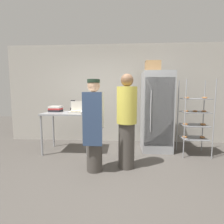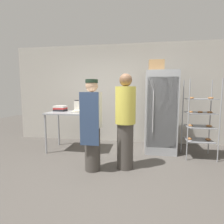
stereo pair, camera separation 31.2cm
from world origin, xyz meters
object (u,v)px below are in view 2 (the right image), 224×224
at_px(baking_rack, 200,120).
at_px(binder_stack, 60,108).
at_px(person_customer, 125,121).
at_px(refrigerator, 160,112).
at_px(cardboard_storage_box, 156,66).
at_px(blender_pitcher, 77,106).
at_px(donut_box, 78,111).
at_px(person_baker, 92,124).

distance_m(baking_rack, binder_stack, 3.26).
height_order(baking_rack, person_customer, person_customer).
bearing_deg(binder_stack, refrigerator, 2.07).
bearing_deg(cardboard_storage_box, binder_stack, -178.45).
xyz_separation_m(baking_rack, person_customer, (-1.53, -0.80, 0.06)).
distance_m(blender_pitcher, person_customer, 1.66).
bearing_deg(cardboard_storage_box, donut_box, -166.22).
bearing_deg(donut_box, person_customer, -29.01).
height_order(refrigerator, donut_box, refrigerator).
bearing_deg(binder_stack, blender_pitcher, 5.88).
bearing_deg(binder_stack, person_customer, -29.68).
distance_m(cardboard_storage_box, person_baker, 2.06).
xyz_separation_m(baking_rack, blender_pitcher, (-2.83, 0.22, 0.23)).
distance_m(refrigerator, cardboard_storage_box, 1.07).
xyz_separation_m(refrigerator, binder_stack, (-2.46, -0.09, 0.06)).
height_order(refrigerator, cardboard_storage_box, cardboard_storage_box).
bearing_deg(refrigerator, donut_box, -166.37).
bearing_deg(baking_rack, blender_pitcher, 175.53).
xyz_separation_m(blender_pitcher, cardboard_storage_box, (1.91, 0.02, 0.95)).
distance_m(refrigerator, baking_rack, 0.85).
bearing_deg(donut_box, cardboard_storage_box, 13.78).
relative_size(donut_box, person_customer, 0.16).
bearing_deg(person_baker, blender_pitcher, 121.01).
distance_m(refrigerator, person_customer, 1.30).
xyz_separation_m(donut_box, blender_pitcher, (-0.18, 0.40, 0.07)).
relative_size(blender_pitcher, person_customer, 0.16).
bearing_deg(blender_pitcher, person_customer, -38.27).
bearing_deg(donut_box, binder_stack, 149.11).
xyz_separation_m(blender_pitcher, person_baker, (0.72, -1.20, -0.21)).
relative_size(cardboard_storage_box, person_customer, 0.20).
bearing_deg(person_customer, donut_box, 150.99).
height_order(blender_pitcher, person_baker, person_baker).
relative_size(blender_pitcher, binder_stack, 0.93).
relative_size(donut_box, blender_pitcher, 1.01).
xyz_separation_m(refrigerator, cardboard_storage_box, (-0.13, -0.03, 1.06)).
height_order(baking_rack, person_baker, baking_rack).
bearing_deg(binder_stack, person_baker, -45.34).
distance_m(refrigerator, donut_box, 1.91).
xyz_separation_m(blender_pitcher, person_customer, (1.30, -1.02, -0.17)).
relative_size(baking_rack, person_customer, 0.97).
xyz_separation_m(refrigerator, baking_rack, (0.79, -0.27, -0.12)).
bearing_deg(person_baker, cardboard_storage_box, 45.85).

